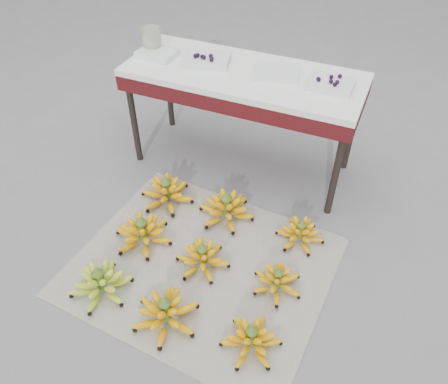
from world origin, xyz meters
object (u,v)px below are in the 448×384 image
at_px(vendor_table, 243,83).
at_px(tray_left, 206,59).
at_px(bunch_mid_left, 143,233).
at_px(bunch_back_left, 167,193).
at_px(tray_right, 276,72).
at_px(bunch_front_right, 251,339).
at_px(tray_far_right, 330,84).
at_px(bunch_front_left, 101,283).
at_px(bunch_back_center, 226,209).
at_px(bunch_front_center, 166,313).
at_px(bunch_mid_right, 277,281).
at_px(bunch_mid_center, 203,258).
at_px(bunch_back_right, 300,233).
at_px(newspaper_mat, 202,266).
at_px(glass_jar, 152,40).
at_px(tray_far_left, 157,54).

distance_m(vendor_table, tray_left, 0.25).
bearing_deg(bunch_mid_left, bunch_back_left, 98.70).
height_order(bunch_mid_left, tray_right, tray_right).
bearing_deg(bunch_mid_left, bunch_front_right, -22.39).
bearing_deg(tray_far_right, bunch_front_left, -120.97).
height_order(bunch_back_center, vendor_table, vendor_table).
distance_m(bunch_front_left, bunch_front_center, 0.37).
height_order(bunch_back_center, tray_left, tray_left).
bearing_deg(tray_far_right, bunch_back_center, -126.02).
bearing_deg(bunch_front_left, bunch_front_center, -21.52).
height_order(bunch_mid_left, bunch_back_center, bunch_back_center).
height_order(bunch_mid_right, bunch_back_left, bunch_back_left).
distance_m(bunch_front_right, bunch_mid_center, 0.50).
bearing_deg(bunch_mid_center, bunch_mid_left, -179.00).
bearing_deg(bunch_mid_center, bunch_front_left, -134.06).
distance_m(bunch_mid_right, bunch_back_left, 0.86).
xyz_separation_m(bunch_mid_right, bunch_back_right, (0.02, 0.34, 0.00)).
height_order(bunch_mid_center, bunch_mid_right, bunch_mid_center).
distance_m(newspaper_mat, bunch_back_right, 0.55).
distance_m(bunch_mid_center, bunch_mid_right, 0.39).
xyz_separation_m(bunch_mid_left, tray_right, (0.41, 0.87, 0.60)).
distance_m(bunch_mid_left, glass_jar, 1.15).
distance_m(newspaper_mat, bunch_front_center, 0.35).
bearing_deg(tray_left, tray_far_left, -172.79).
bearing_deg(vendor_table, newspaper_mat, -81.32).
distance_m(bunch_back_center, bunch_back_right, 0.43).
xyz_separation_m(bunch_front_right, tray_left, (-0.75, 1.20, 0.61)).
bearing_deg(glass_jar, newspaper_mat, -51.02).
height_order(bunch_mid_right, tray_far_right, tray_far_right).
bearing_deg(tray_left, bunch_mid_center, -67.12).
bearing_deg(bunch_back_right, bunch_front_right, -84.24).
height_order(newspaper_mat, bunch_front_right, bunch_front_right).
bearing_deg(glass_jar, bunch_mid_right, -38.00).
bearing_deg(tray_left, bunch_front_center, -73.86).
height_order(newspaper_mat, tray_left, tray_left).
height_order(bunch_back_left, glass_jar, glass_jar).
xyz_separation_m(bunch_back_center, tray_far_right, (0.37, 0.51, 0.60)).
height_order(bunch_front_right, tray_far_right, tray_far_right).
bearing_deg(tray_right, glass_jar, 179.93).
height_order(bunch_mid_left, bunch_mid_right, bunch_mid_left).
xyz_separation_m(bunch_mid_left, bunch_mid_center, (0.36, -0.02, -0.01)).
bearing_deg(tray_left, newspaper_mat, -67.41).
distance_m(bunch_front_right, bunch_back_right, 0.68).
relative_size(bunch_mid_center, bunch_mid_right, 0.94).
distance_m(newspaper_mat, tray_right, 1.12).
bearing_deg(glass_jar, tray_right, -0.07).
xyz_separation_m(bunch_front_center, tray_far_left, (-0.66, 1.20, 0.60)).
height_order(vendor_table, glass_jar, glass_jar).
bearing_deg(bunch_back_left, tray_left, 103.52).
distance_m(bunch_back_center, tray_right, 0.80).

